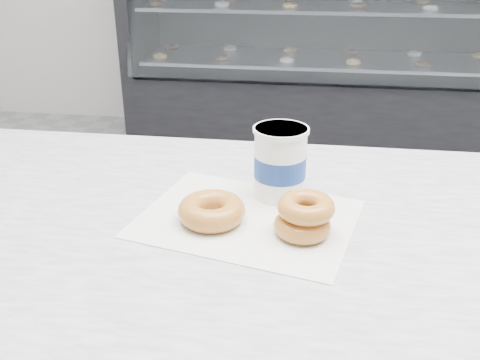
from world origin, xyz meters
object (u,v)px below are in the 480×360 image
object	(u,v)px
display_case	(319,73)
coffee_cup	(280,162)
donut_single	(211,211)
donut_stack	(304,216)

from	to	relation	value
display_case	coffee_cup	distance (m)	2.65
donut_single	coffee_cup	world-z (taller)	coffee_cup
donut_single	donut_stack	distance (m)	0.15
donut_stack	coffee_cup	bearing A→B (deg)	110.10
donut_single	donut_stack	xyz separation A→B (m)	(0.15, -0.02, 0.01)
display_case	coffee_cup	size ratio (longest dim) A/B	18.74
display_case	coffee_cup	world-z (taller)	display_case
donut_single	coffee_cup	size ratio (longest dim) A/B	0.86
display_case	donut_stack	bearing A→B (deg)	-90.73
donut_stack	coffee_cup	distance (m)	0.14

